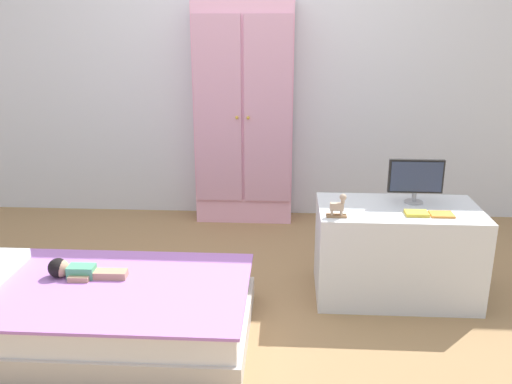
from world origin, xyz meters
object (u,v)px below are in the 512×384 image
Objects in this scene: tv_monitor at (416,178)px; wardrobe at (244,114)px; tv_stand at (396,252)px; rocking_horse_toy at (339,206)px; doll at (73,270)px; book_yellow at (417,213)px; book_orange at (442,214)px; bed at (90,309)px.

wardrobe is at bearing 133.10° from tv_monitor.
rocking_horse_toy is at bearing -154.21° from tv_stand.
book_yellow is at bearing 9.68° from doll.
tv_monitor reaches higher than book_yellow.
tv_monitor is 2.49× the size of book_orange.
rocking_horse_toy is at bearing 10.32° from doll.
wardrobe is at bearing 128.33° from tv_stand.
tv_monitor is at bearing 15.61° from doll.
bed is at bearing -164.93° from rocking_horse_toy.
tv_stand is 7.49× the size of book_yellow.
wardrobe reaches higher than bed.
book_yellow is (0.06, -0.11, 0.26)m from tv_stand.
tv_stand is 2.94× the size of tv_monitor.
doll is at bearing -114.70° from wardrobe.
tv_monitor is at bearing 42.45° from tv_stand.
book_yellow is 0.98× the size of book_orange.
bed is 5.29× the size of tv_monitor.
book_yellow is (-0.03, -0.19, -0.13)m from tv_monitor.
book_orange is at bearing -0.00° from book_yellow.
wardrobe is (0.62, 1.66, 0.69)m from bed.
wardrobe is 1.48m from rocking_horse_toy.
book_orange is (0.10, -0.19, -0.14)m from tv_monitor.
doll is at bearing -170.98° from book_orange.
wardrobe is 1.50m from tv_monitor.
bed is 1.82m from tv_monitor.
bed is at bearing -160.72° from tv_monitor.
rocking_horse_toy is at bearing -174.23° from book_orange.
rocking_horse_toy is 0.54m from book_orange.
wardrobe reaches higher than book_orange.
tv_stand is 0.42m from tv_monitor.
tv_monitor is (1.02, -1.09, -0.16)m from wardrobe.
doll is 3.32× the size of book_orange.
book_orange is at bearing 9.02° from doll.
book_orange is (0.53, 0.05, -0.05)m from rocking_horse_toy.
book_yellow is at bearing 7.56° from rocking_horse_toy.
wardrobe is 1.73m from book_orange.
tv_monitor reaches higher than rocking_horse_toy.
book_yellow reaches higher than book_orange.
book_orange is at bearing -30.02° from tv_stand.
tv_monitor is (0.09, 0.08, 0.40)m from tv_stand.
wardrobe reaches higher than doll.
tv_stand is at bearing -137.55° from tv_monitor.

